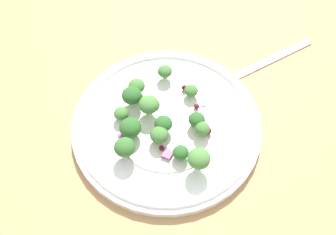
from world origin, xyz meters
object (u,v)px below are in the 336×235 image
at_px(broccoli_floret_2, 199,159).
at_px(fork, 257,66).
at_px(plate, 168,125).
at_px(broccoli_floret_0, 202,129).
at_px(broccoli_floret_1, 125,148).

xyz_separation_m(broccoli_floret_2, fork, (0.04, 0.20, -0.04)).
bearing_deg(fork, plate, -123.31).
relative_size(plate, broccoli_floret_0, 12.92).
height_order(plate, broccoli_floret_1, broccoli_floret_1).
height_order(plate, fork, plate).
height_order(broccoli_floret_1, broccoli_floret_2, broccoli_floret_2).
relative_size(plate, broccoli_floret_1, 9.45).
bearing_deg(broccoli_floret_0, plate, 175.55).
bearing_deg(broccoli_floret_1, plate, 60.46).
distance_m(plate, fork, 0.18).
relative_size(broccoli_floret_2, fork, 0.20).
distance_m(broccoli_floret_0, fork, 0.16).
distance_m(broccoli_floret_1, fork, 0.26).
bearing_deg(broccoli_floret_1, broccoli_floret_2, 7.21).
bearing_deg(broccoli_floret_0, broccoli_floret_2, -80.57).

